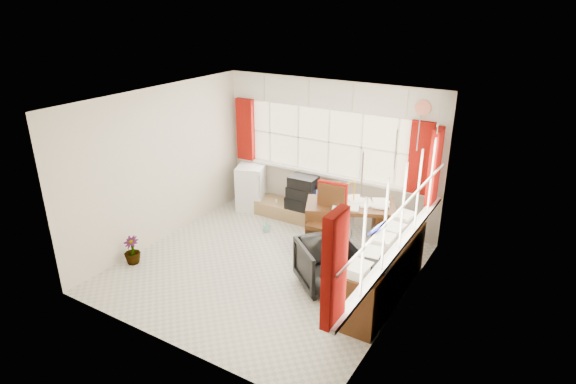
{
  "coord_description": "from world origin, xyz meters",
  "views": [
    {
      "loc": [
        3.5,
        -5.16,
        3.75
      ],
      "look_at": [
        0.04,
        0.55,
        1.04
      ],
      "focal_mm": 30.0,
      "sensor_mm": 36.0,
      "label": 1
    }
  ],
  "objects_px": {
    "desk_lamp": "(354,187)",
    "credenza": "(383,270)",
    "crt_tv": "(315,193)",
    "tv_bench": "(293,211)",
    "mini_fridge": "(251,188)",
    "desk": "(349,224)",
    "office_chair": "(327,264)",
    "radiator": "(340,231)",
    "task_chair": "(329,218)"
  },
  "relations": [
    {
      "from": "task_chair",
      "to": "office_chair",
      "type": "xyz_separation_m",
      "value": [
        0.39,
        -0.82,
        -0.28
      ]
    },
    {
      "from": "desk_lamp",
      "to": "radiator",
      "type": "height_order",
      "value": "desk_lamp"
    },
    {
      "from": "task_chair",
      "to": "crt_tv",
      "type": "xyz_separation_m",
      "value": [
        -0.8,
        1.04,
        -0.13
      ]
    },
    {
      "from": "office_chair",
      "to": "crt_tv",
      "type": "height_order",
      "value": "crt_tv"
    },
    {
      "from": "task_chair",
      "to": "credenza",
      "type": "xyz_separation_m",
      "value": [
        1.14,
        -0.65,
        -0.22
      ]
    },
    {
      "from": "crt_tv",
      "to": "mini_fridge",
      "type": "bearing_deg",
      "value": -169.97
    },
    {
      "from": "tv_bench",
      "to": "desk_lamp",
      "type": "bearing_deg",
      "value": -20.18
    },
    {
      "from": "desk",
      "to": "tv_bench",
      "type": "bearing_deg",
      "value": 157.58
    },
    {
      "from": "task_chair",
      "to": "tv_bench",
      "type": "distance_m",
      "value": 1.52
    },
    {
      "from": "desk_lamp",
      "to": "mini_fridge",
      "type": "distance_m",
      "value": 2.41
    },
    {
      "from": "desk",
      "to": "credenza",
      "type": "distance_m",
      "value": 1.33
    },
    {
      "from": "credenza",
      "to": "desk_lamp",
      "type": "bearing_deg",
      "value": 131.55
    },
    {
      "from": "credenza",
      "to": "tv_bench",
      "type": "distance_m",
      "value": 2.75
    },
    {
      "from": "office_chair",
      "to": "mini_fridge",
      "type": "distance_m",
      "value": 2.94
    },
    {
      "from": "credenza",
      "to": "crt_tv",
      "type": "bearing_deg",
      "value": 138.84
    },
    {
      "from": "credenza",
      "to": "crt_tv",
      "type": "distance_m",
      "value": 2.57
    },
    {
      "from": "office_chair",
      "to": "crt_tv",
      "type": "distance_m",
      "value": 2.22
    },
    {
      "from": "credenza",
      "to": "mini_fridge",
      "type": "relative_size",
      "value": 2.39
    },
    {
      "from": "task_chair",
      "to": "mini_fridge",
      "type": "bearing_deg",
      "value": 158.06
    },
    {
      "from": "desk",
      "to": "office_chair",
      "type": "distance_m",
      "value": 1.15
    },
    {
      "from": "mini_fridge",
      "to": "credenza",
      "type": "bearing_deg",
      "value": -24.86
    },
    {
      "from": "task_chair",
      "to": "crt_tv",
      "type": "height_order",
      "value": "task_chair"
    },
    {
      "from": "task_chair",
      "to": "credenza",
      "type": "distance_m",
      "value": 1.33
    },
    {
      "from": "tv_bench",
      "to": "crt_tv",
      "type": "relative_size",
      "value": 2.14
    },
    {
      "from": "radiator",
      "to": "office_chair",
      "type": "bearing_deg",
      "value": -73.28
    },
    {
      "from": "office_chair",
      "to": "credenza",
      "type": "xyz_separation_m",
      "value": [
        0.74,
        0.17,
        0.05
      ]
    },
    {
      "from": "tv_bench",
      "to": "mini_fridge",
      "type": "bearing_deg",
      "value": -176.98
    },
    {
      "from": "desk_lamp",
      "to": "radiator",
      "type": "xyz_separation_m",
      "value": [
        -0.19,
        -0.02,
        -0.8
      ]
    },
    {
      "from": "radiator",
      "to": "mini_fridge",
      "type": "height_order",
      "value": "mini_fridge"
    },
    {
      "from": "desk",
      "to": "tv_bench",
      "type": "xyz_separation_m",
      "value": [
        -1.35,
        0.56,
        -0.31
      ]
    },
    {
      "from": "office_chair",
      "to": "crt_tv",
      "type": "xyz_separation_m",
      "value": [
        -1.19,
        1.86,
        0.15
      ]
    },
    {
      "from": "task_chair",
      "to": "office_chair",
      "type": "bearing_deg",
      "value": -64.34
    },
    {
      "from": "task_chair",
      "to": "radiator",
      "type": "distance_m",
      "value": 0.5
    },
    {
      "from": "credenza",
      "to": "mini_fridge",
      "type": "bearing_deg",
      "value": 155.14
    },
    {
      "from": "desk",
      "to": "mini_fridge",
      "type": "bearing_deg",
      "value": 167.22
    },
    {
      "from": "task_chair",
      "to": "office_chair",
      "type": "relative_size",
      "value": 1.55
    },
    {
      "from": "credenza",
      "to": "tv_bench",
      "type": "relative_size",
      "value": 1.43
    },
    {
      "from": "tv_bench",
      "to": "crt_tv",
      "type": "height_order",
      "value": "crt_tv"
    },
    {
      "from": "task_chair",
      "to": "desk_lamp",
      "type": "bearing_deg",
      "value": 56.49
    },
    {
      "from": "office_chair",
      "to": "radiator",
      "type": "relative_size",
      "value": 1.21
    },
    {
      "from": "credenza",
      "to": "crt_tv",
      "type": "height_order",
      "value": "credenza"
    },
    {
      "from": "desk",
      "to": "task_chair",
      "type": "bearing_deg",
      "value": -124.28
    },
    {
      "from": "desk_lamp",
      "to": "radiator",
      "type": "distance_m",
      "value": 0.82
    },
    {
      "from": "crt_tv",
      "to": "radiator",
      "type": "bearing_deg",
      "value": -39.72
    },
    {
      "from": "tv_bench",
      "to": "mini_fridge",
      "type": "height_order",
      "value": "mini_fridge"
    },
    {
      "from": "desk_lamp",
      "to": "office_chair",
      "type": "distance_m",
      "value": 1.39
    },
    {
      "from": "desk_lamp",
      "to": "credenza",
      "type": "relative_size",
      "value": 0.19
    },
    {
      "from": "desk",
      "to": "tv_bench",
      "type": "relative_size",
      "value": 1.08
    },
    {
      "from": "desk",
      "to": "mini_fridge",
      "type": "distance_m",
      "value": 2.31
    },
    {
      "from": "tv_bench",
      "to": "desk",
      "type": "bearing_deg",
      "value": -22.42
    }
  ]
}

